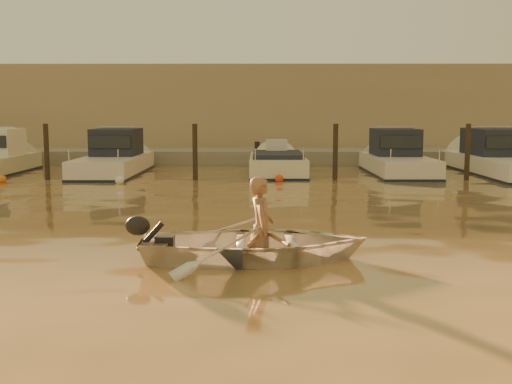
{
  "coord_description": "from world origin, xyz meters",
  "views": [
    {
      "loc": [
        2.08,
        -9.01,
        2.43
      ],
      "look_at": [
        2.02,
        4.35,
        0.75
      ],
      "focal_mm": 45.0,
      "sensor_mm": 36.0,
      "label": 1
    }
  ],
  "objects_px": {
    "moored_boat_2": "(114,158)",
    "dinghy": "(255,244)",
    "person": "(261,228)",
    "moored_boat_4": "(398,158)",
    "moored_boat_3": "(277,168)",
    "waterfront_building": "(222,112)",
    "moored_boat_5": "(504,158)"
  },
  "relations": [
    {
      "from": "moored_boat_4",
      "to": "waterfront_building",
      "type": "relative_size",
      "value": 0.14
    },
    {
      "from": "moored_boat_2",
      "to": "waterfront_building",
      "type": "xyz_separation_m",
      "value": [
        3.61,
        11.0,
        1.77
      ]
    },
    {
      "from": "dinghy",
      "to": "moored_boat_4",
      "type": "xyz_separation_m",
      "value": [
        5.49,
        14.65,
        0.36
      ]
    },
    {
      "from": "moored_boat_3",
      "to": "waterfront_building",
      "type": "height_order",
      "value": "waterfront_building"
    },
    {
      "from": "moored_boat_5",
      "to": "waterfront_building",
      "type": "height_order",
      "value": "waterfront_building"
    },
    {
      "from": "dinghy",
      "to": "waterfront_building",
      "type": "bearing_deg",
      "value": 2.09
    },
    {
      "from": "dinghy",
      "to": "waterfront_building",
      "type": "relative_size",
      "value": 0.08
    },
    {
      "from": "moored_boat_4",
      "to": "moored_boat_5",
      "type": "height_order",
      "value": "same"
    },
    {
      "from": "person",
      "to": "waterfront_building",
      "type": "height_order",
      "value": "waterfront_building"
    },
    {
      "from": "dinghy",
      "to": "person",
      "type": "height_order",
      "value": "person"
    },
    {
      "from": "dinghy",
      "to": "moored_boat_5",
      "type": "xyz_separation_m",
      "value": [
        9.64,
        14.65,
        0.36
      ]
    },
    {
      "from": "dinghy",
      "to": "moored_boat_5",
      "type": "distance_m",
      "value": 17.54
    },
    {
      "from": "moored_boat_4",
      "to": "moored_boat_5",
      "type": "xyz_separation_m",
      "value": [
        4.15,
        0.0,
        0.0
      ]
    },
    {
      "from": "dinghy",
      "to": "moored_boat_2",
      "type": "relative_size",
      "value": 0.52
    },
    {
      "from": "moored_boat_3",
      "to": "moored_boat_2",
      "type": "bearing_deg",
      "value": 180.0
    },
    {
      "from": "person",
      "to": "moored_boat_4",
      "type": "relative_size",
      "value": 0.26
    },
    {
      "from": "moored_boat_3",
      "to": "waterfront_building",
      "type": "xyz_separation_m",
      "value": [
        -2.79,
        11.0,
        2.17
      ]
    },
    {
      "from": "person",
      "to": "moored_boat_3",
      "type": "relative_size",
      "value": 0.28
    },
    {
      "from": "dinghy",
      "to": "moored_boat_4",
      "type": "distance_m",
      "value": 15.64
    },
    {
      "from": "moored_boat_2",
      "to": "dinghy",
      "type": "bearing_deg",
      "value": -68.99
    },
    {
      "from": "moored_boat_2",
      "to": "moored_boat_4",
      "type": "relative_size",
      "value": 1.09
    },
    {
      "from": "moored_boat_2",
      "to": "moored_boat_5",
      "type": "xyz_separation_m",
      "value": [
        15.26,
        0.0,
        0.0
      ]
    },
    {
      "from": "dinghy",
      "to": "moored_boat_3",
      "type": "relative_size",
      "value": 0.61
    },
    {
      "from": "person",
      "to": "moored_boat_3",
      "type": "bearing_deg",
      "value": -5.05
    },
    {
      "from": "dinghy",
      "to": "moored_boat_5",
      "type": "bearing_deg",
      "value": -35.75
    },
    {
      "from": "moored_boat_3",
      "to": "waterfront_building",
      "type": "distance_m",
      "value": 11.56
    },
    {
      "from": "moored_boat_2",
      "to": "waterfront_building",
      "type": "bearing_deg",
      "value": 71.83
    },
    {
      "from": "person",
      "to": "moored_boat_4",
      "type": "height_order",
      "value": "moored_boat_4"
    },
    {
      "from": "dinghy",
      "to": "moored_boat_4",
      "type": "relative_size",
      "value": 0.57
    },
    {
      "from": "dinghy",
      "to": "moored_boat_3",
      "type": "bearing_deg",
      "value": -5.44
    },
    {
      "from": "person",
      "to": "waterfront_building",
      "type": "relative_size",
      "value": 0.04
    },
    {
      "from": "dinghy",
      "to": "waterfront_building",
      "type": "height_order",
      "value": "waterfront_building"
    }
  ]
}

